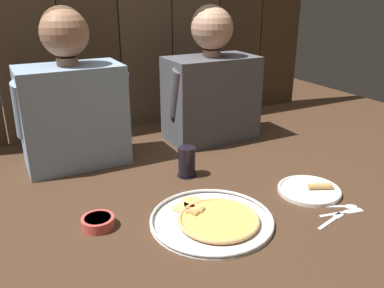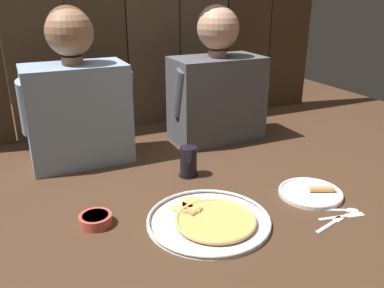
{
  "view_description": "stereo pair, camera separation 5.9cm",
  "coord_description": "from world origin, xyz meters",
  "views": [
    {
      "loc": [
        -0.59,
        -1.01,
        0.66
      ],
      "look_at": [
        -0.02,
        0.1,
        0.18
      ],
      "focal_mm": 37.37,
      "sensor_mm": 36.0,
      "label": 1
    },
    {
      "loc": [
        -0.54,
        -1.03,
        0.66
      ],
      "look_at": [
        -0.02,
        0.1,
        0.18
      ],
      "focal_mm": 37.37,
      "sensor_mm": 36.0,
      "label": 2
    }
  ],
  "objects": [
    {
      "name": "pizza_tray",
      "position": [
        -0.05,
        -0.1,
        0.01
      ],
      "size": [
        0.38,
        0.38,
        0.03
      ],
      "color": "silver",
      "rests_on": "ground"
    },
    {
      "name": "diner_right",
      "position": [
        0.31,
        0.54,
        0.27
      ],
      "size": [
        0.44,
        0.23,
        0.61
      ],
      "color": "#4C4C51",
      "rests_on": "ground"
    },
    {
      "name": "table_fork",
      "position": [
        0.28,
        -0.27,
        0.0
      ],
      "size": [
        0.13,
        0.05,
        0.01
      ],
      "color": "silver",
      "rests_on": "ground"
    },
    {
      "name": "diner_left",
      "position": [
        -0.31,
        0.54,
        0.27
      ],
      "size": [
        0.43,
        0.22,
        0.61
      ],
      "color": "#849EB7",
      "rests_on": "ground"
    },
    {
      "name": "dipping_bowl",
      "position": [
        -0.37,
        0.03,
        0.02
      ],
      "size": [
        0.1,
        0.1,
        0.03
      ],
      "color": "#CC4C42",
      "rests_on": "ground"
    },
    {
      "name": "table_spoon",
      "position": [
        0.38,
        -0.22,
        0.0
      ],
      "size": [
        0.13,
        0.08,
        0.01
      ],
      "color": "silver",
      "rests_on": "ground"
    },
    {
      "name": "drinking_glass",
      "position": [
        0.03,
        0.23,
        0.06
      ],
      "size": [
        0.07,
        0.07,
        0.12
      ],
      "color": "black",
      "rests_on": "ground"
    },
    {
      "name": "table_knife",
      "position": [
        0.34,
        -0.25,
        0.0
      ],
      "size": [
        0.16,
        0.05,
        0.01
      ],
      "color": "silver",
      "rests_on": "ground"
    },
    {
      "name": "dinner_plate",
      "position": [
        0.35,
        -0.1,
        0.01
      ],
      "size": [
        0.22,
        0.22,
        0.03
      ],
      "color": "white",
      "rests_on": "ground"
    },
    {
      "name": "ground_plane",
      "position": [
        0.0,
        0.0,
        0.0
      ],
      "size": [
        3.2,
        3.2,
        0.0
      ],
      "primitive_type": "plane",
      "color": "#422B1C"
    }
  ]
}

